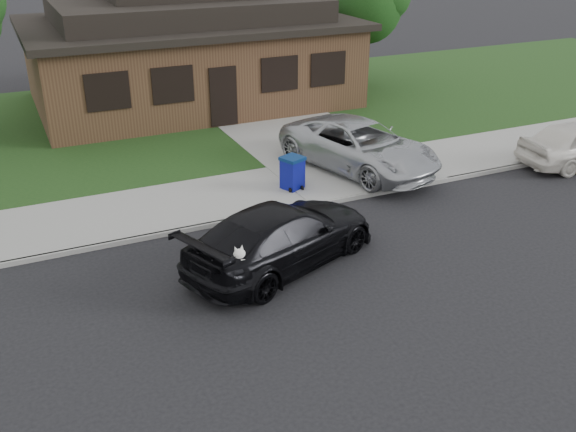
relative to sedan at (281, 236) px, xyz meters
name	(u,v)px	position (x,y,z in m)	size (l,w,h in m)	color
ground	(220,306)	(-1.82, -1.05, -0.70)	(120.00, 120.00, 0.00)	black
sidewalk	(157,209)	(-1.82, 3.95, -0.64)	(60.00, 3.00, 0.12)	gray
curb	(173,232)	(-1.82, 2.45, -0.64)	(60.00, 0.12, 0.12)	gray
lawn	(103,127)	(-1.82, 11.95, -0.64)	(60.00, 13.00, 0.13)	#193814
driveway	(286,128)	(4.18, 8.95, -0.63)	(4.50, 13.00, 0.14)	gray
sedan	(281,236)	(0.00, 0.00, 0.00)	(5.23, 3.64, 1.41)	black
minivan	(359,146)	(4.41, 4.16, 0.15)	(2.39, 5.17, 1.44)	#B2B5B9
recycling_bin	(292,172)	(1.96, 3.64, -0.12)	(0.72, 0.72, 0.93)	navy
house	(189,51)	(2.18, 13.95, 1.43)	(12.60, 8.60, 4.65)	#422B1C
tree_1	(373,1)	(10.32, 13.35, 3.01)	(3.15, 3.00, 5.25)	#332114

